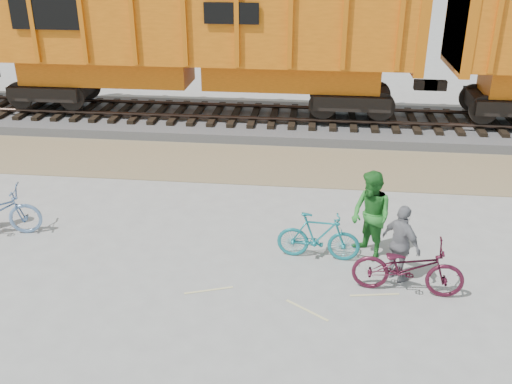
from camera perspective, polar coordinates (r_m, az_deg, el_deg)
ground at (r=11.12m, az=1.15°, el=-7.84°), size 120.00×120.00×0.00m
gravel_strip at (r=16.02m, az=3.03°, el=2.73°), size 120.00×3.00×0.02m
ballast_bed at (r=19.27m, az=3.72°, el=6.96°), size 120.00×4.00×0.30m
track at (r=19.17m, az=3.75°, el=7.88°), size 120.00×2.60×0.24m
hopper_car_center at (r=19.02m, az=-6.02°, el=15.49°), size 14.00×3.13×4.65m
bicycle_teal at (r=11.33m, az=6.26°, el=-4.43°), size 1.67×0.57×0.99m
bicycle_maroon at (r=10.59m, az=14.95°, el=-7.29°), size 2.02×0.87×1.03m
person_man at (r=11.37m, az=11.41°, el=-2.35°), size 1.07×1.11×1.81m
person_woman at (r=10.80m, az=14.30°, el=-5.06°), size 0.86×0.92×1.52m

